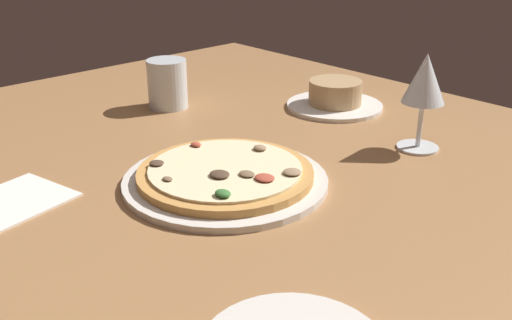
{
  "coord_description": "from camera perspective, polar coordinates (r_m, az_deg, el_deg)",
  "views": [
    {
      "loc": [
        57.74,
        -59.59,
        41.35
      ],
      "look_at": [
        -1.71,
        -4.4,
        7.0
      ],
      "focal_mm": 42.75,
      "sensor_mm": 36.0,
      "label": 1
    }
  ],
  "objects": [
    {
      "name": "pizza_main",
      "position": [
        0.87,
        -2.87,
        -1.55
      ],
      "size": [
        29.46,
        29.46,
        3.38
      ],
      "color": "silver",
      "rests_on": "dining_table"
    },
    {
      "name": "ramekin_on_saucer",
      "position": [
        1.21,
        7.4,
        5.85
      ],
      "size": [
        18.8,
        18.8,
        5.5
      ],
      "color": "silver",
      "rests_on": "dining_table"
    },
    {
      "name": "dining_table",
      "position": [
        0.92,
        2.74,
        -2.45
      ],
      "size": [
        150.0,
        110.0,
        4.0
      ],
      "primitive_type": "cube",
      "color": "#996B42",
      "rests_on": "ground"
    },
    {
      "name": "water_glass",
      "position": [
        1.21,
        -8.28,
        6.78
      ],
      "size": [
        7.75,
        7.75,
        9.47
      ],
      "color": "silver",
      "rests_on": "dining_table"
    },
    {
      "name": "wine_glass_near",
      "position": [
        1.0,
        15.5,
        6.98
      ],
      "size": [
        6.89,
        6.89,
        15.89
      ],
      "color": "silver",
      "rests_on": "dining_table"
    }
  ]
}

